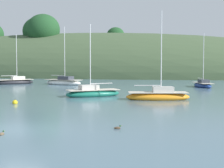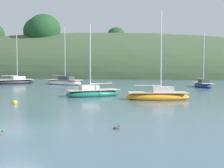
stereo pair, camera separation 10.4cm
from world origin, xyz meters
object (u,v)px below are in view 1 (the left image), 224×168
at_px(sailboat_cream_ketch, 15,82).
at_px(duck_trailing, 118,128).
at_px(sailboat_red_portside, 158,96).
at_px(duck_lead, 2,134).
at_px(mooring_buoy_inner, 15,102).
at_px(sailboat_yellow_far, 203,85).
at_px(sailboat_blue_center, 93,93).
at_px(sailboat_white_near, 63,82).

height_order(sailboat_cream_ketch, duck_trailing, sailboat_cream_ketch).
bearing_deg(sailboat_red_portside, duck_lead, -106.85).
distance_m(sailboat_red_portside, sailboat_cream_ketch, 32.38).
bearing_deg(mooring_buoy_inner, sailboat_cream_ketch, 119.86).
height_order(mooring_buoy_inner, duck_lead, mooring_buoy_inner).
bearing_deg(duck_trailing, sailboat_yellow_far, 82.21).
height_order(sailboat_yellow_far, duck_lead, sailboat_yellow_far).
relative_size(sailboat_cream_ketch, duck_trailing, 20.60).
xyz_separation_m(sailboat_blue_center, sailboat_cream_ketch, (-19.07, 17.55, 0.02)).
xyz_separation_m(sailboat_yellow_far, duck_lead, (-9.68, -36.72, -0.29)).
bearing_deg(sailboat_yellow_far, duck_lead, -104.77).
bearing_deg(duck_trailing, mooring_buoy_inner, 141.69).
xyz_separation_m(duck_lead, duck_trailing, (5.05, 2.86, 0.00)).
bearing_deg(sailboat_white_near, sailboat_yellow_far, -1.31).
height_order(sailboat_red_portside, sailboat_cream_ketch, sailboat_red_portside).
xyz_separation_m(sailboat_white_near, duck_trailing, (17.12, -34.36, -0.36)).
height_order(sailboat_blue_center, duck_lead, sailboat_blue_center).
bearing_deg(mooring_buoy_inner, sailboat_blue_center, 61.33).
xyz_separation_m(sailboat_cream_ketch, sailboat_yellow_far, (30.33, -0.43, -0.04)).
distance_m(mooring_buoy_inner, duck_lead, 13.02).
bearing_deg(sailboat_red_portside, sailboat_white_near, 132.30).
distance_m(sailboat_white_near, sailboat_yellow_far, 21.75).
bearing_deg(mooring_buoy_inner, sailboat_red_portside, 29.30).
bearing_deg(duck_lead, sailboat_red_portside, 73.15).
distance_m(sailboat_blue_center, duck_lead, 19.66).
bearing_deg(sailboat_red_portside, duck_trailing, -91.49).
distance_m(sailboat_red_portside, sailboat_yellow_far, 19.22).
xyz_separation_m(sailboat_blue_center, duck_lead, (1.59, -19.59, -0.31)).
xyz_separation_m(sailboat_red_portside, duck_trailing, (-0.39, -15.11, -0.32)).
height_order(sailboat_red_portside, sailboat_blue_center, sailboat_red_portside).
relative_size(sailboat_blue_center, sailboat_cream_ketch, 0.91).
bearing_deg(duck_lead, sailboat_blue_center, 94.63).
distance_m(sailboat_cream_ketch, sailboat_yellow_far, 30.34).
distance_m(sailboat_red_portside, duck_trailing, 15.12).
relative_size(sailboat_red_portside, sailboat_cream_ketch, 1.01).
bearing_deg(duck_lead, sailboat_white_near, 107.96).
xyz_separation_m(sailboat_red_portside, sailboat_yellow_far, (4.24, 18.74, -0.03)).
relative_size(sailboat_blue_center, sailboat_yellow_far, 0.97).
bearing_deg(sailboat_red_portside, sailboat_cream_ketch, 143.70).
relative_size(sailboat_red_portside, duck_trailing, 20.80).
distance_m(sailboat_cream_ketch, duck_lead, 42.50).
xyz_separation_m(sailboat_cream_ketch, mooring_buoy_inner, (14.68, -25.58, -0.26)).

